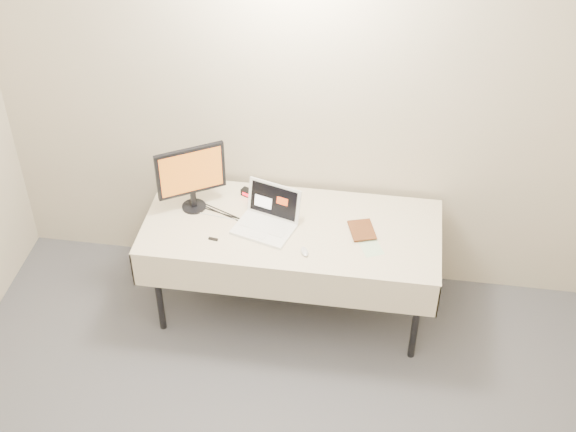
# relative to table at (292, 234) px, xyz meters

# --- Properties ---
(back_wall) EXTENTS (4.00, 0.10, 2.70)m
(back_wall) POSITION_rel_table_xyz_m (0.00, 0.45, 0.67)
(back_wall) COLOR beige
(back_wall) RESTS_ON ground
(table) EXTENTS (1.86, 0.81, 0.74)m
(table) POSITION_rel_table_xyz_m (0.00, 0.00, 0.00)
(table) COLOR black
(table) RESTS_ON ground
(laptop) EXTENTS (0.43, 0.39, 0.25)m
(laptop) POSITION_rel_table_xyz_m (-0.15, -0.01, 0.12)
(laptop) COLOR white
(laptop) RESTS_ON table
(monitor) EXTENTS (0.39, 0.25, 0.45)m
(monitor) POSITION_rel_table_xyz_m (-0.65, 0.09, 0.33)
(monitor) COLOR black
(monitor) RESTS_ON table
(book) EXTENTS (0.14, 0.06, 0.20)m
(book) POSITION_rel_table_xyz_m (0.37, -0.01, 0.16)
(book) COLOR #97491B
(book) RESTS_ON table
(alarm_clock) EXTENTS (0.12, 0.09, 0.05)m
(alarm_clock) POSITION_rel_table_xyz_m (-0.32, 0.26, 0.09)
(alarm_clock) COLOR black
(alarm_clock) RESTS_ON table
(clicker) EXTENTS (0.07, 0.10, 0.02)m
(clicker) POSITION_rel_table_xyz_m (0.11, -0.24, 0.07)
(clicker) COLOR silver
(clicker) RESTS_ON table
(paper_form) EXTENTS (0.23, 0.32, 0.00)m
(paper_form) POSITION_rel_table_xyz_m (0.48, -0.07, 0.06)
(paper_form) COLOR #B1D6AA
(paper_form) RESTS_ON table
(usb_dongle) EXTENTS (0.06, 0.03, 0.01)m
(usb_dongle) POSITION_rel_table_xyz_m (-0.46, -0.20, 0.07)
(usb_dongle) COLOR black
(usb_dongle) RESTS_ON table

